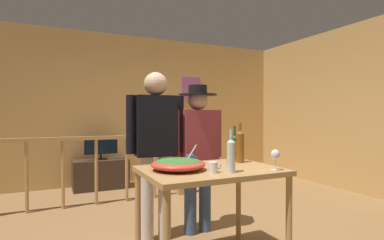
{
  "coord_description": "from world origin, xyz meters",
  "views": [
    {
      "loc": [
        -1.34,
        -2.74,
        1.25
      ],
      "look_at": [
        -0.16,
        -0.23,
        1.2
      ],
      "focal_mm": 28.16,
      "sensor_mm": 36.0,
      "label": 1
    }
  ],
  "objects_px": {
    "tv_console": "(101,174)",
    "person_standing_left": "(156,141)",
    "wine_bottle_amber": "(240,146)",
    "person_standing_right": "(198,146)",
    "framed_picture": "(191,89)",
    "stair_railing": "(98,160)",
    "wine_bottle_clear": "(231,155)",
    "wine_glass": "(275,155)",
    "mug_white": "(213,167)",
    "salad_bowl": "(178,164)",
    "wine_bottle_green": "(234,147)",
    "flat_screen_tv": "(101,145)",
    "serving_table": "(210,180)",
    "mug_blue": "(190,159)"
  },
  "relations": [
    {
      "from": "stair_railing",
      "to": "mug_white",
      "type": "relative_size",
      "value": 31.73
    },
    {
      "from": "framed_picture",
      "to": "wine_glass",
      "type": "height_order",
      "value": "framed_picture"
    },
    {
      "from": "serving_table",
      "to": "wine_bottle_green",
      "type": "height_order",
      "value": "wine_bottle_green"
    },
    {
      "from": "tv_console",
      "to": "wine_glass",
      "type": "relative_size",
      "value": 5.49
    },
    {
      "from": "wine_bottle_clear",
      "to": "mug_white",
      "type": "xyz_separation_m",
      "value": [
        -0.12,
        0.06,
        -0.09
      ]
    },
    {
      "from": "flat_screen_tv",
      "to": "serving_table",
      "type": "height_order",
      "value": "flat_screen_tv"
    },
    {
      "from": "tv_console",
      "to": "salad_bowl",
      "type": "distance_m",
      "value": 3.14
    },
    {
      "from": "wine_bottle_amber",
      "to": "person_standing_right",
      "type": "xyz_separation_m",
      "value": [
        -0.15,
        0.56,
        -0.04
      ]
    },
    {
      "from": "mug_white",
      "to": "wine_bottle_amber",
      "type": "bearing_deg",
      "value": 34.99
    },
    {
      "from": "wine_glass",
      "to": "wine_bottle_amber",
      "type": "bearing_deg",
      "value": 94.11
    },
    {
      "from": "wine_bottle_amber",
      "to": "person_standing_left",
      "type": "bearing_deg",
      "value": 137.95
    },
    {
      "from": "mug_blue",
      "to": "mug_white",
      "type": "height_order",
      "value": "mug_blue"
    },
    {
      "from": "salad_bowl",
      "to": "mug_blue",
      "type": "relative_size",
      "value": 4.06
    },
    {
      "from": "mug_blue",
      "to": "person_standing_right",
      "type": "xyz_separation_m",
      "value": [
        0.3,
        0.46,
        0.07
      ]
    },
    {
      "from": "stair_railing",
      "to": "salad_bowl",
      "type": "xyz_separation_m",
      "value": [
        0.32,
        -2.15,
        0.25
      ]
    },
    {
      "from": "stair_railing",
      "to": "mug_white",
      "type": "distance_m",
      "value": 2.43
    },
    {
      "from": "tv_console",
      "to": "wine_bottle_green",
      "type": "height_order",
      "value": "wine_bottle_green"
    },
    {
      "from": "stair_railing",
      "to": "mug_blue",
      "type": "bearing_deg",
      "value": -74.82
    },
    {
      "from": "person_standing_right",
      "to": "wine_glass",
      "type": "bearing_deg",
      "value": 96.51
    },
    {
      "from": "salad_bowl",
      "to": "wine_glass",
      "type": "relative_size",
      "value": 2.64
    },
    {
      "from": "wine_bottle_clear",
      "to": "mug_white",
      "type": "relative_size",
      "value": 2.98
    },
    {
      "from": "salad_bowl",
      "to": "wine_bottle_green",
      "type": "distance_m",
      "value": 0.71
    },
    {
      "from": "serving_table",
      "to": "framed_picture",
      "type": "bearing_deg",
      "value": 67.57
    },
    {
      "from": "wine_bottle_amber",
      "to": "salad_bowl",
      "type": "bearing_deg",
      "value": -170.24
    },
    {
      "from": "mug_blue",
      "to": "person_standing_right",
      "type": "height_order",
      "value": "person_standing_right"
    },
    {
      "from": "serving_table",
      "to": "wine_bottle_amber",
      "type": "height_order",
      "value": "wine_bottle_amber"
    },
    {
      "from": "person_standing_left",
      "to": "flat_screen_tv",
      "type": "bearing_deg",
      "value": -81.55
    },
    {
      "from": "tv_console",
      "to": "wine_bottle_green",
      "type": "distance_m",
      "value": 3.05
    },
    {
      "from": "flat_screen_tv",
      "to": "person_standing_left",
      "type": "distance_m",
      "value": 2.39
    },
    {
      "from": "tv_console",
      "to": "wine_glass",
      "type": "bearing_deg",
      "value": -76.19
    },
    {
      "from": "framed_picture",
      "to": "stair_railing",
      "type": "bearing_deg",
      "value": -148.63
    },
    {
      "from": "person_standing_left",
      "to": "person_standing_right",
      "type": "height_order",
      "value": "person_standing_left"
    },
    {
      "from": "framed_picture",
      "to": "wine_bottle_clear",
      "type": "bearing_deg",
      "value": -110.42
    },
    {
      "from": "wine_bottle_amber",
      "to": "tv_console",
      "type": "bearing_deg",
      "value": 105.21
    },
    {
      "from": "flat_screen_tv",
      "to": "mug_white",
      "type": "height_order",
      "value": "flat_screen_tv"
    },
    {
      "from": "framed_picture",
      "to": "wine_bottle_green",
      "type": "xyz_separation_m",
      "value": [
        -1.01,
        -3.15,
        -0.84
      ]
    },
    {
      "from": "stair_railing",
      "to": "salad_bowl",
      "type": "distance_m",
      "value": 2.19
    },
    {
      "from": "tv_console",
      "to": "wine_bottle_clear",
      "type": "distance_m",
      "value": 3.45
    },
    {
      "from": "tv_console",
      "to": "mug_white",
      "type": "bearing_deg",
      "value": -83.94
    },
    {
      "from": "tv_console",
      "to": "wine_bottle_green",
      "type": "relative_size",
      "value": 2.72
    },
    {
      "from": "flat_screen_tv",
      "to": "person_standing_left",
      "type": "bearing_deg",
      "value": -85.57
    },
    {
      "from": "framed_picture",
      "to": "person_standing_right",
      "type": "xyz_separation_m",
      "value": [
        -1.17,
        -2.69,
        -0.86
      ]
    },
    {
      "from": "framed_picture",
      "to": "flat_screen_tv",
      "type": "bearing_deg",
      "value": -170.0
    },
    {
      "from": "tv_console",
      "to": "person_standing_left",
      "type": "xyz_separation_m",
      "value": [
        0.18,
        -2.4,
        0.75
      ]
    },
    {
      "from": "tv_console",
      "to": "person_standing_left",
      "type": "bearing_deg",
      "value": -85.62
    },
    {
      "from": "flat_screen_tv",
      "to": "wine_glass",
      "type": "bearing_deg",
      "value": -76.07
    },
    {
      "from": "flat_screen_tv",
      "to": "wine_bottle_green",
      "type": "bearing_deg",
      "value": -73.9
    },
    {
      "from": "salad_bowl",
      "to": "person_standing_left",
      "type": "height_order",
      "value": "person_standing_left"
    },
    {
      "from": "wine_bottle_green",
      "to": "mug_white",
      "type": "xyz_separation_m",
      "value": [
        -0.47,
        -0.43,
        -0.09
      ]
    },
    {
      "from": "wine_bottle_clear",
      "to": "person_standing_left",
      "type": "xyz_separation_m",
      "value": [
        -0.29,
        0.94,
        0.04
      ]
    }
  ]
}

